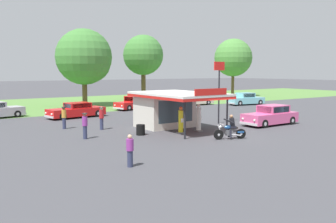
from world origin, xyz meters
TOP-DOWN VIEW (x-y plane):
  - ground_plane at (0.00, 0.00)m, footprint 300.00×300.00m
  - grass_verge_strip at (0.00, 30.00)m, footprint 120.00×24.00m
  - service_station_kiosk at (-0.99, 5.23)m, footprint 4.58×7.26m
  - gas_pump_nearside at (-1.79, 2.52)m, footprint 0.44×0.44m
  - gas_pump_offside at (-0.19, 2.52)m, footprint 0.44×0.44m
  - motorcycle_with_rider at (-0.43, -0.98)m, footprint 2.07×0.97m
  - featured_classic_sedan at (6.68, 1.72)m, footprint 5.11×1.98m
  - parked_car_back_row_centre at (12.16, 18.82)m, footprint 5.64×2.12m
  - parked_car_back_row_far_left at (18.20, 15.34)m, footprint 5.13×2.62m
  - parked_car_back_row_far_right at (3.58, 18.62)m, footprint 5.16×2.86m
  - parked_car_second_row_spare at (-4.59, 15.20)m, footprint 5.66×2.59m
  - bystander_admiring_sedan at (-8.09, 4.35)m, footprint 0.37×0.37m
  - bystander_strolling_foreground at (-7.82, 9.16)m, footprint 0.37×0.37m
  - bystander_leaning_by_kiosk at (-9.02, -3.35)m, footprint 0.34×0.34m
  - bystander_standing_back_lot at (-5.65, 7.21)m, footprint 0.37×0.37m
  - tree_oak_centre at (28.01, 27.69)m, footprint 6.42×6.42m
  - tree_oak_right at (9.91, 26.93)m, footprint 5.66×5.66m
  - tree_oak_far_left at (0.48, 25.18)m, footprint 6.87×6.87m
  - roadside_pole_sign at (3.70, 4.65)m, footprint 1.10×0.12m
  - spare_tire_stack at (-4.42, 3.58)m, footprint 0.60×0.60m

SIDE VIEW (x-z plane):
  - ground_plane at x=0.00m, z-range 0.00..0.00m
  - grass_verge_strip at x=0.00m, z-range 0.00..0.01m
  - spare_tire_stack at x=-4.42m, z-range 0.00..0.72m
  - parked_car_second_row_spare at x=-4.59m, z-range -0.06..1.35m
  - motorcycle_with_rider at x=-0.43m, z-range -0.14..1.44m
  - parked_car_back_row_centre at x=12.16m, z-range -0.07..1.44m
  - parked_car_back_row_far_right at x=3.58m, z-range -0.07..1.46m
  - parked_car_back_row_far_left at x=18.20m, z-range -0.08..1.49m
  - featured_classic_sedan at x=6.68m, z-range -0.07..1.53m
  - bystander_leaning_by_kiosk at x=-9.02m, z-range 0.03..1.53m
  - gas_pump_nearside at x=-1.79m, z-range -0.08..1.82m
  - bystander_strolling_foreground at x=-7.82m, z-range 0.06..1.75m
  - gas_pump_offside at x=-0.19m, z-range -0.08..1.90m
  - bystander_admiring_sedan at x=-8.09m, z-range 0.06..1.76m
  - bystander_standing_back_lot at x=-5.65m, z-range 0.06..1.77m
  - service_station_kiosk at x=-0.99m, z-range 0.05..3.26m
  - roadside_pole_sign at x=3.70m, z-range 0.91..6.01m
  - tree_oak_far_left at x=0.48m, z-range 1.13..10.65m
  - tree_oak_right at x=9.91m, z-range 1.73..11.16m
  - tree_oak_centre at x=28.01m, z-range 1.69..11.53m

